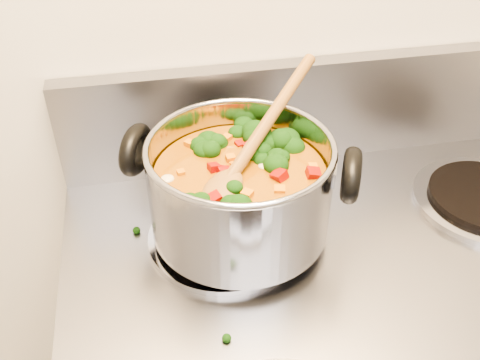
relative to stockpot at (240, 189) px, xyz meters
name	(u,v)px	position (x,y,z in m)	size (l,w,h in m)	color
stockpot	(240,189)	(0.00, 0.00, 0.00)	(0.29, 0.23, 0.14)	#A5A5AD
wooden_spoon	(247,152)	(0.01, 0.01, 0.04)	(0.21, 0.23, 0.09)	brown
cooktop_crumbs	(224,221)	(-0.02, 0.03, -0.07)	(0.15, 0.29, 0.01)	black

